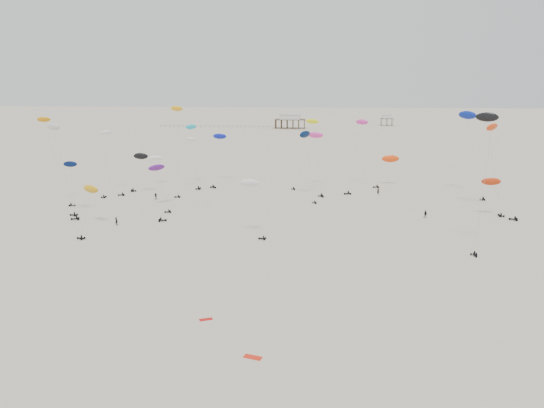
# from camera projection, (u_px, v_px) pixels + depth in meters

# --- Properties ---
(ground_plane) EXTENTS (900.00, 900.00, 0.00)m
(ground_plane) POSITION_uv_depth(u_px,v_px,m) (295.00, 160.00, 221.96)
(ground_plane) COLOR beige
(pavilion_main) EXTENTS (21.00, 13.00, 9.80)m
(pavilion_main) POSITION_uv_depth(u_px,v_px,m) (290.00, 122.00, 367.39)
(pavilion_main) COLOR brown
(pavilion_main) RESTS_ON ground
(pavilion_small) EXTENTS (9.00, 7.00, 8.00)m
(pavilion_small) POSITION_uv_depth(u_px,v_px,m) (387.00, 121.00, 390.82)
(pavilion_small) COLOR brown
(pavilion_small) RESTS_ON ground
(pier_fence) EXTENTS (80.20, 0.20, 1.50)m
(pier_fence) POSITION_uv_depth(u_px,v_px,m) (216.00, 127.00, 372.52)
(pier_fence) COLOR black
(pier_fence) RESTS_ON ground
(rig_0) EXTENTS (6.29, 8.26, 21.97)m
(rig_0) POSITION_uv_depth(u_px,v_px,m) (316.00, 147.00, 151.54)
(rig_0) COLOR black
(rig_0) RESTS_ON ground
(rig_1) EXTENTS (4.68, 13.06, 19.21)m
(rig_1) POSITION_uv_depth(u_px,v_px,m) (106.00, 152.00, 154.23)
(rig_1) COLOR black
(rig_1) RESTS_ON ground
(rig_2) EXTENTS (6.13, 5.44, 12.30)m
(rig_2) POSITION_uv_depth(u_px,v_px,m) (252.00, 193.00, 111.76)
(rig_2) COLOR black
(rig_2) RESTS_ON ground
(rig_3) EXTENTS (4.87, 7.19, 24.83)m
(rig_3) POSITION_uv_depth(u_px,v_px,m) (487.00, 168.00, 99.19)
(rig_3) COLOR black
(rig_3) RESTS_ON ground
(rig_4) EXTENTS (9.77, 9.35, 17.92)m
(rig_4) POSITION_uv_depth(u_px,v_px,m) (312.00, 143.00, 163.02)
(rig_4) COLOR black
(rig_4) RESTS_ON ground
(rig_5) EXTENTS (7.78, 13.91, 17.36)m
(rig_5) POSITION_uv_depth(u_px,v_px,m) (194.00, 156.00, 166.70)
(rig_5) COLOR black
(rig_5) RESTS_ON ground
(rig_6) EXTENTS (6.06, 12.49, 19.59)m
(rig_6) POSITION_uv_depth(u_px,v_px,m) (306.00, 144.00, 147.41)
(rig_6) COLOR black
(rig_6) RESTS_ON ground
(rig_7) EXTENTS (9.41, 3.97, 23.40)m
(rig_7) POSITION_uv_depth(u_px,v_px,m) (52.00, 145.00, 138.50)
(rig_7) COLOR black
(rig_7) RESTS_ON ground
(rig_8) EXTENTS (7.36, 15.58, 14.77)m
(rig_8) POSITION_uv_depth(u_px,v_px,m) (150.00, 166.00, 165.95)
(rig_8) COLOR black
(rig_8) RESTS_ON ground
(rig_9) EXTENTS (8.06, 6.34, 12.35)m
(rig_9) POSITION_uv_depth(u_px,v_px,m) (136.00, 165.00, 153.95)
(rig_9) COLOR black
(rig_9) RESTS_ON ground
(rig_10) EXTENTS (6.19, 15.29, 14.57)m
(rig_10) POSITION_uv_depth(u_px,v_px,m) (89.00, 196.00, 119.73)
(rig_10) COLOR black
(rig_10) RESTS_ON ground
(rig_11) EXTENTS (8.94, 7.75, 22.57)m
(rig_11) POSITION_uv_depth(u_px,v_px,m) (174.00, 179.00, 124.86)
(rig_11) COLOR black
(rig_11) RESTS_ON ground
(rig_12) EXTENTS (7.81, 15.56, 23.10)m
(rig_12) POSITION_uv_depth(u_px,v_px,m) (357.00, 147.00, 159.43)
(rig_12) COLOR black
(rig_12) RESTS_ON ground
(rig_13) EXTENTS (8.33, 6.05, 10.16)m
(rig_13) POSITION_uv_depth(u_px,v_px,m) (496.00, 190.00, 127.63)
(rig_13) COLOR black
(rig_13) RESTS_ON ground
(rig_14) EXTENTS (4.74, 14.59, 17.89)m
(rig_14) POSITION_uv_depth(u_px,v_px,m) (218.00, 149.00, 169.82)
(rig_14) COLOR black
(rig_14) RESTS_ON ground
(rig_15) EXTENTS (6.83, 10.52, 24.92)m
(rig_15) POSITION_uv_depth(u_px,v_px,m) (489.00, 130.00, 131.15)
(rig_15) COLOR black
(rig_15) RESTS_ON ground
(rig_16) EXTENTS (7.42, 13.44, 24.58)m
(rig_16) POSITION_uv_depth(u_px,v_px,m) (470.00, 127.00, 150.60)
(rig_16) COLOR black
(rig_16) RESTS_ON ground
(rig_17) EXTENTS (8.28, 6.46, 10.39)m
(rig_17) POSITION_uv_depth(u_px,v_px,m) (388.00, 163.00, 165.97)
(rig_17) COLOR black
(rig_17) RESTS_ON ground
(rig_18) EXTENTS (4.74, 5.96, 12.95)m
(rig_18) POSITION_uv_depth(u_px,v_px,m) (72.00, 183.00, 131.01)
(rig_18) COLOR black
(rig_18) RESTS_ON ground
(rig_19) EXTENTS (8.58, 6.05, 22.80)m
(rig_19) POSITION_uv_depth(u_px,v_px,m) (60.00, 153.00, 125.47)
(rig_19) COLOR black
(rig_19) RESTS_ON ground
(rig_20) EXTENTS (8.37, 11.19, 12.71)m
(rig_20) POSITION_uv_depth(u_px,v_px,m) (158.00, 174.00, 138.05)
(rig_20) COLOR black
(rig_20) RESTS_ON ground
(rig_21) EXTENTS (5.42, 13.28, 26.13)m
(rig_21) POSITION_uv_depth(u_px,v_px,m) (177.00, 126.00, 154.52)
(rig_21) COLOR black
(rig_21) RESTS_ON ground
(spectator_0) EXTENTS (0.98, 0.84, 2.29)m
(spectator_0) POSITION_uv_depth(u_px,v_px,m) (117.00, 225.00, 121.70)
(spectator_0) COLOR black
(spectator_0) RESTS_ON ground
(spectator_1) EXTENTS (1.21, 0.96, 2.16)m
(spectator_1) POSITION_uv_depth(u_px,v_px,m) (425.00, 218.00, 128.04)
(spectator_1) COLOR black
(spectator_1) RESTS_ON ground
(spectator_2) EXTENTS (1.33, 0.75, 2.21)m
(spectator_2) POSITION_uv_depth(u_px,v_px,m) (156.00, 199.00, 148.13)
(spectator_2) COLOR black
(spectator_2) RESTS_ON ground
(spectator_3) EXTENTS (0.83, 0.59, 2.21)m
(spectator_3) POSITION_uv_depth(u_px,v_px,m) (378.00, 194.00, 154.76)
(spectator_3) COLOR black
(spectator_3) RESTS_ON ground
(grounded_kite_a) EXTENTS (2.36, 1.48, 0.08)m
(grounded_kite_a) POSITION_uv_depth(u_px,v_px,m) (253.00, 358.00, 63.47)
(grounded_kite_a) COLOR red
(grounded_kite_a) RESTS_ON ground
(grounded_kite_b) EXTENTS (1.93, 1.35, 0.07)m
(grounded_kite_b) POSITION_uv_depth(u_px,v_px,m) (206.00, 320.00, 73.55)
(grounded_kite_b) COLOR red
(grounded_kite_b) RESTS_ON ground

